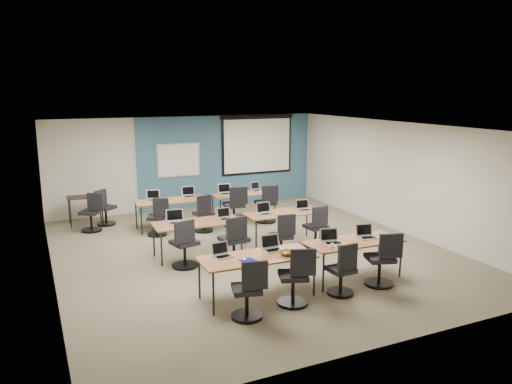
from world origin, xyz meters
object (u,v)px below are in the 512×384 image
task_chair_9 (204,217)px  laptop_10 (225,191)px  task_chair_11 (267,207)px  laptop_2 (332,240)px  spare_chair_b (92,215)px  projector_screen (257,142)px  task_chair_6 (283,239)px  laptop_1 (272,246)px  training_table_front_left (257,258)px  laptop_3 (367,235)px  whiteboard (179,160)px  spare_chair_a (105,211)px  laptop_9 (189,194)px  laptop_5 (225,216)px  laptop_8 (154,198)px  laptop_0 (222,253)px  task_chair_5 (234,245)px  utility_table (85,200)px  task_chair_0 (249,295)px  laptop_11 (256,188)px  training_table_back_left (172,202)px  training_table_front_right (354,243)px  task_chair_1 (296,281)px  training_table_mid_left (198,224)px  training_table_mid_right (283,214)px  task_chair_7 (317,230)px  task_chair_4 (185,248)px  task_chair_8 (158,220)px  laptop_6 (265,211)px  training_table_back_right (244,195)px  task_chair_2 (343,274)px  laptop_7 (304,208)px  task_chair_10 (235,209)px  task_chair_3 (382,264)px

task_chair_9 → laptop_10: 1.28m
laptop_10 → task_chair_11: 1.18m
laptop_2 → spare_chair_b: size_ratio=0.34×
projector_screen → laptop_10: (-1.74, -1.72, -1.09)m
task_chair_6 → laptop_1: bearing=-116.3°
laptop_2 → task_chair_11: size_ratio=0.33×
training_table_front_left → laptop_3: 2.32m
whiteboard → task_chair_11: 3.10m
laptop_3 → laptop_10: (-0.96, 4.85, 0.00)m
spare_chair_a → laptop_9: bearing=-59.6°
laptop_5 → laptop_8: (-0.95, 2.47, 0.00)m
laptop_0 → laptop_2: laptop_2 is taller
whiteboard → spare_chair_b: (-2.63, -1.36, -1.04)m
task_chair_5 → utility_table: 5.07m
utility_table → laptop_2: bearing=-55.8°
laptop_3 → spare_chair_b: spare_chair_b is taller
task_chair_0 → laptop_11: task_chair_0 is taller
training_table_front_left → laptop_2: laptop_2 is taller
training_table_back_left → training_table_front_right: bearing=-63.1°
task_chair_1 → laptop_8: 5.63m
training_table_mid_left → task_chair_5: task_chair_5 is taller
projector_screen → laptop_10: bearing=-135.2°
task_chair_5 → task_chair_11: task_chair_5 is taller
training_table_front_left → training_table_mid_right: 3.08m
whiteboard → training_table_front_right: 6.84m
task_chair_6 → task_chair_7: 1.02m
training_table_back_left → training_table_front_left: bearing=-85.5°
projector_screen → laptop_0: projector_screen is taller
task_chair_4 → task_chair_8: size_ratio=1.06×
projector_screen → laptop_5: (-2.70, -4.16, -1.10)m
training_table_front_right → task_chair_0: task_chair_0 is taller
training_table_mid_left → laptop_6: 1.59m
training_table_back_right → task_chair_2: size_ratio=1.79×
training_table_mid_right → laptop_3: bearing=-77.0°
laptop_7 → task_chair_10: 2.11m
task_chair_4 → projector_screen: bearing=37.9°
training_table_back_left → task_chair_0: 5.50m
projector_screen → task_chair_5: projector_screen is taller
whiteboard → laptop_11: bearing=-44.9°
task_chair_3 → utility_table: (-4.35, 6.57, 0.24)m
task_chair_0 → laptop_6: 3.71m
training_table_back_right → task_chair_11: bearing=-48.6°
task_chair_0 → task_chair_3: size_ratio=0.97×
task_chair_5 → laptop_9: bearing=79.8°
whiteboard → laptop_9: bearing=-97.4°
training_table_front_left → laptop_1: 0.43m
training_table_front_left → task_chair_9: (0.46, 4.13, -0.30)m
laptop_6 → whiteboard: bearing=99.2°
laptop_3 → spare_chair_a: laptop_3 is taller
task_chair_8 → task_chair_9: bearing=15.6°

